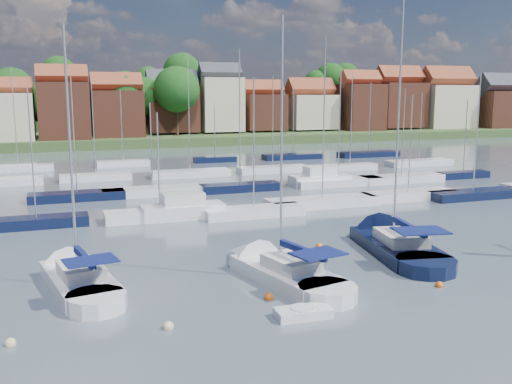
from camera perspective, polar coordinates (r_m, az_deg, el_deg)
name	(u,v)px	position (r m, az deg, el deg)	size (l,w,h in m)	color
ground	(191,181)	(69.72, -6.54, 1.08)	(260.00, 260.00, 0.00)	#404C57
sailboat_left	(74,276)	(34.36, -17.72, -7.99)	(4.97, 11.69, 15.41)	silver
sailboat_centre	(272,269)	(34.09, 1.56, -7.66)	(5.61, 12.23, 16.06)	silver
sailboat_navy	(385,240)	(41.44, 12.81, -4.73)	(6.03, 14.24, 19.02)	black
tender	(303,313)	(28.02, 4.73, -11.96)	(2.74, 1.36, 0.58)	silver
buoy_a	(11,346)	(27.26, -23.33, -13.92)	(0.48, 0.48, 0.48)	beige
buoy_b	(168,329)	(27.08, -8.77, -13.36)	(0.51, 0.51, 0.51)	beige
buoy_c	(301,291)	(31.56, 4.48, -9.83)	(0.54, 0.54, 0.54)	#D85914
buoy_d	(439,287)	(33.63, 17.85, -9.03)	(0.44, 0.44, 0.44)	#D85914
buoy_e	(319,248)	(40.00, 6.35, -5.58)	(0.52, 0.52, 0.52)	#D85914
buoy_h	(269,299)	(30.29, 1.29, -10.66)	(0.50, 0.50, 0.50)	#D85914
marina_field	(217,183)	(65.47, -3.96, 0.92)	(79.62, 41.41, 15.93)	silver
far_shore_town	(121,115)	(160.91, -13.33, 7.51)	(212.46, 90.00, 22.27)	#3E5128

